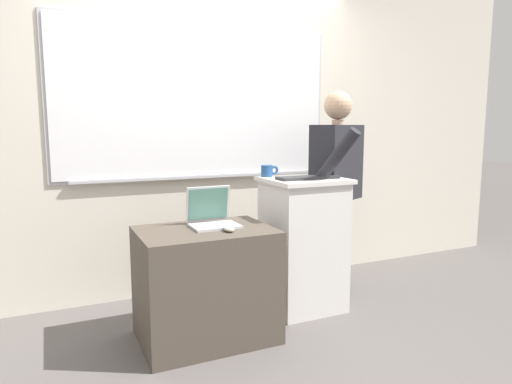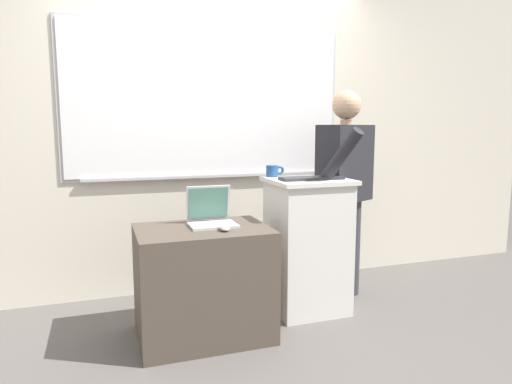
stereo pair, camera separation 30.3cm
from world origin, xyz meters
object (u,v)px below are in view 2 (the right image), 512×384
at_px(side_desk, 203,282).
at_px(wireless_keyboard, 312,178).
at_px(computer_mouse_by_laptop, 225,228).
at_px(laptop, 211,214).
at_px(coffee_mug, 273,171).
at_px(lectern_podium, 307,245).
at_px(person_presenter, 345,180).

bearing_deg(side_desk, wireless_keyboard, 8.12).
height_order(wireless_keyboard, computer_mouse_by_laptop, wireless_keyboard).
height_order(laptop, wireless_keyboard, wireless_keyboard).
distance_m(side_desk, coffee_mug, 0.99).
xyz_separation_m(lectern_podium, coffee_mug, (-0.20, 0.19, 0.53)).
bearing_deg(laptop, wireless_keyboard, 2.26).
bearing_deg(computer_mouse_by_laptop, laptop, 99.76).
xyz_separation_m(side_desk, computer_mouse_by_laptop, (0.11, -0.13, 0.38)).
bearing_deg(coffee_mug, laptop, -152.10).
xyz_separation_m(side_desk, laptop, (0.07, 0.09, 0.43)).
bearing_deg(coffee_mug, wireless_keyboard, -53.47).
bearing_deg(person_presenter, wireless_keyboard, 179.06).
height_order(side_desk, person_presenter, person_presenter).
bearing_deg(person_presenter, laptop, 164.12).
xyz_separation_m(side_desk, wireless_keyboard, (0.81, 0.12, 0.63)).
bearing_deg(wireless_keyboard, lectern_podium, 84.36).
bearing_deg(computer_mouse_by_laptop, wireless_keyboard, 18.97).
distance_m(lectern_podium, laptop, 0.81).
bearing_deg(lectern_podium, laptop, -172.68).
xyz_separation_m(person_presenter, coffee_mug, (-0.56, 0.08, 0.08)).
xyz_separation_m(lectern_podium, side_desk, (-0.82, -0.18, -0.14)).
bearing_deg(lectern_podium, person_presenter, 16.81).
relative_size(person_presenter, computer_mouse_by_laptop, 16.24).
bearing_deg(person_presenter, side_desk, 167.50).
relative_size(laptop, coffee_mug, 2.16).
bearing_deg(side_desk, person_presenter, 13.89).
height_order(side_desk, coffee_mug, coffee_mug).
height_order(lectern_podium, wireless_keyboard, wireless_keyboard).
bearing_deg(side_desk, lectern_podium, 12.56).
bearing_deg(wireless_keyboard, side_desk, -171.88).
distance_m(laptop, wireless_keyboard, 0.77).
relative_size(person_presenter, wireless_keyboard, 3.59).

